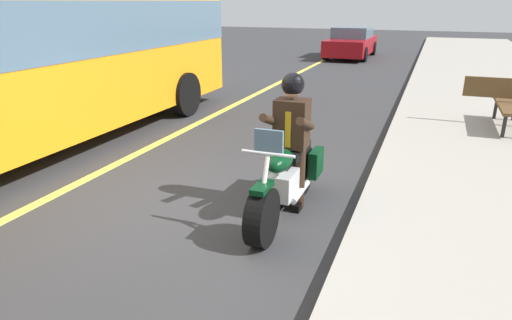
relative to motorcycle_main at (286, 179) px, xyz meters
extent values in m
plane|color=#333335|center=(0.29, -1.14, -0.45)|extent=(80.00, 80.00, 0.00)
cube|color=#E5DB4C|center=(0.29, -3.14, -0.45)|extent=(60.00, 0.16, 0.01)
cylinder|color=black|center=(0.85, 0.00, -0.12)|extent=(0.66, 0.20, 0.66)
cylinder|color=black|center=(-0.70, -0.01, -0.12)|extent=(0.66, 0.20, 0.66)
cube|color=silver|center=(0.05, 0.00, -0.03)|extent=(0.56, 0.28, 0.32)
ellipsoid|color=black|center=(0.25, 0.00, 0.33)|extent=(0.56, 0.28, 0.24)
cube|color=black|center=(-0.30, 0.00, 0.29)|extent=(0.70, 0.28, 0.12)
cube|color=black|center=(-0.66, 0.21, 0.03)|extent=(0.40, 0.12, 0.36)
cube|color=black|center=(-0.65, -0.23, 0.03)|extent=(0.40, 0.12, 0.36)
cylinder|color=silver|center=(0.83, 0.00, 0.15)|extent=(0.35, 0.05, 0.76)
cylinder|color=silver|center=(0.67, 0.00, 0.55)|extent=(0.04, 0.60, 0.04)
cube|color=black|center=(0.85, 0.00, 0.23)|extent=(0.36, 0.16, 0.06)
cylinder|color=silver|center=(-0.26, 0.16, -0.19)|extent=(0.90, 0.08, 0.08)
cube|color=slate|center=(0.65, 0.00, 0.67)|extent=(0.04, 0.32, 0.28)
cylinder|color=black|center=(-0.21, 0.12, -0.03)|extent=(0.14, 0.14, 0.84)
cube|color=black|center=(-0.15, 0.12, -0.40)|extent=(0.26, 0.11, 0.10)
cylinder|color=black|center=(-0.20, -0.12, -0.03)|extent=(0.14, 0.14, 0.84)
cube|color=black|center=(-0.14, -0.12, -0.40)|extent=(0.26, 0.11, 0.10)
cube|color=black|center=(-0.20, 0.00, 0.67)|extent=(0.32, 0.40, 0.60)
cube|color=#B28C14|center=(-0.04, 0.00, 0.63)|extent=(0.02, 0.07, 0.44)
cylinder|color=black|center=(-0.03, 0.22, 0.73)|extent=(0.55, 0.10, 0.28)
cylinder|color=black|center=(-0.02, -0.22, 0.73)|extent=(0.55, 0.10, 0.28)
sphere|color=tan|center=(-0.20, 0.00, 1.10)|extent=(0.22, 0.22, 0.22)
sphere|color=black|center=(-0.20, 0.00, 1.15)|extent=(0.28, 0.28, 0.28)
cube|color=orange|center=(-0.46, -4.95, 1.32)|extent=(11.00, 2.50, 2.85)
cube|color=slate|center=(-5.96, -4.95, 1.55)|extent=(0.06, 2.40, 1.90)
cylinder|color=black|center=(-4.06, -6.15, 0.05)|extent=(1.00, 0.30, 1.00)
cylinder|color=black|center=(-4.06, -3.75, 0.05)|extent=(1.00, 0.30, 1.00)
cube|color=maroon|center=(-16.98, -2.22, 0.10)|extent=(4.60, 1.80, 0.70)
cube|color=slate|center=(-17.18, -2.22, 0.65)|extent=(2.40, 1.60, 0.60)
cylinder|color=black|center=(-15.53, -1.37, -0.13)|extent=(0.64, 0.22, 0.64)
cylinder|color=black|center=(-15.53, -3.07, -0.13)|extent=(0.64, 0.22, 0.64)
cylinder|color=black|center=(-18.43, -1.37, -0.13)|extent=(0.64, 0.22, 0.64)
cylinder|color=black|center=(-18.43, -3.07, -0.13)|extent=(0.64, 0.22, 0.64)
cube|color=brown|center=(-4.94, 3.06, 0.15)|extent=(1.80, 0.50, 0.06)
cube|color=black|center=(-4.19, 2.88, -0.09)|extent=(0.06, 0.06, 0.42)
cube|color=black|center=(-5.69, 2.88, -0.09)|extent=(0.06, 0.06, 0.42)
cube|color=slate|center=(-7.67, -12.11, 1.55)|extent=(1.10, 0.06, 1.60)
camera|label=1|loc=(4.95, 1.54, 2.09)|focal=31.56mm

